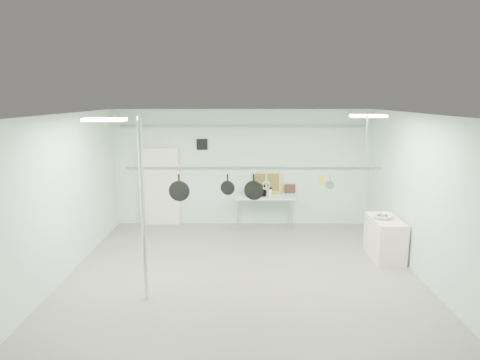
{
  "coord_description": "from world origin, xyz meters",
  "views": [
    {
      "loc": [
        -0.02,
        -7.64,
        3.51
      ],
      "look_at": [
        -0.05,
        1.0,
        1.83
      ],
      "focal_mm": 32.0,
      "sensor_mm": 36.0,
      "label": 1
    }
  ],
  "objects_px": {
    "microwave": "(256,190)",
    "skillet_right": "(254,187)",
    "skillet_mid": "(228,184)",
    "side_cabinet": "(385,238)",
    "pot_rack": "(253,167)",
    "skillet_left": "(179,188)",
    "chrome_pole": "(143,211)",
    "coffee_canister": "(269,192)",
    "prep_table": "(264,198)",
    "fruit_bowl": "(382,216)"
  },
  "relations": [
    {
      "from": "microwave",
      "to": "skillet_right",
      "type": "distance_m",
      "value": 3.4
    },
    {
      "from": "prep_table",
      "to": "skillet_mid",
      "type": "distance_m",
      "value": 3.58
    },
    {
      "from": "prep_table",
      "to": "skillet_left",
      "type": "distance_m",
      "value": 3.89
    },
    {
      "from": "fruit_bowl",
      "to": "skillet_mid",
      "type": "bearing_deg",
      "value": -162.02
    },
    {
      "from": "pot_rack",
      "to": "coffee_canister",
      "type": "bearing_deg",
      "value": 81.0
    },
    {
      "from": "prep_table",
      "to": "chrome_pole",
      "type": "bearing_deg",
      "value": -118.71
    },
    {
      "from": "side_cabinet",
      "to": "skillet_left",
      "type": "bearing_deg",
      "value": -165.83
    },
    {
      "from": "fruit_bowl",
      "to": "skillet_right",
      "type": "xyz_separation_m",
      "value": [
        -2.85,
        -1.09,
        0.88
      ]
    },
    {
      "from": "pot_rack",
      "to": "skillet_left",
      "type": "bearing_deg",
      "value": 180.0
    },
    {
      "from": "side_cabinet",
      "to": "microwave",
      "type": "distance_m",
      "value": 3.6
    },
    {
      "from": "skillet_right",
      "to": "chrome_pole",
      "type": "bearing_deg",
      "value": -138.92
    },
    {
      "from": "chrome_pole",
      "to": "microwave",
      "type": "bearing_deg",
      "value": 63.86
    },
    {
      "from": "pot_rack",
      "to": "skillet_mid",
      "type": "distance_m",
      "value": 0.59
    },
    {
      "from": "microwave",
      "to": "skillet_right",
      "type": "xyz_separation_m",
      "value": [
        -0.15,
        -3.3,
        0.79
      ]
    },
    {
      "from": "pot_rack",
      "to": "fruit_bowl",
      "type": "relative_size",
      "value": 11.43
    },
    {
      "from": "skillet_mid",
      "to": "coffee_canister",
      "type": "bearing_deg",
      "value": 85.83
    },
    {
      "from": "fruit_bowl",
      "to": "prep_table",
      "type": "bearing_deg",
      "value": 138.01
    },
    {
      "from": "skillet_mid",
      "to": "fruit_bowl",
      "type": "bearing_deg",
      "value": 30.76
    },
    {
      "from": "microwave",
      "to": "skillet_left",
      "type": "relative_size",
      "value": 0.94
    },
    {
      "from": "microwave",
      "to": "skillet_left",
      "type": "distance_m",
      "value": 3.74
    },
    {
      "from": "prep_table",
      "to": "skillet_right",
      "type": "height_order",
      "value": "skillet_right"
    },
    {
      "from": "coffee_canister",
      "to": "skillet_left",
      "type": "xyz_separation_m",
      "value": [
        -1.93,
        -3.31,
        0.82
      ]
    },
    {
      "from": "pot_rack",
      "to": "skillet_left",
      "type": "relative_size",
      "value": 8.98
    },
    {
      "from": "prep_table",
      "to": "pot_rack",
      "type": "xyz_separation_m",
      "value": [
        -0.4,
        -3.3,
        1.4
      ]
    },
    {
      "from": "chrome_pole",
      "to": "fruit_bowl",
      "type": "bearing_deg",
      "value": 22.64
    },
    {
      "from": "coffee_canister",
      "to": "prep_table",
      "type": "bearing_deg",
      "value": -174.46
    },
    {
      "from": "side_cabinet",
      "to": "skillet_mid",
      "type": "bearing_deg",
      "value": -162.24
    },
    {
      "from": "chrome_pole",
      "to": "pot_rack",
      "type": "distance_m",
      "value": 2.19
    },
    {
      "from": "skillet_mid",
      "to": "side_cabinet",
      "type": "bearing_deg",
      "value": 30.53
    },
    {
      "from": "chrome_pole",
      "to": "side_cabinet",
      "type": "xyz_separation_m",
      "value": [
        4.85,
        2.0,
        -1.15
      ]
    },
    {
      "from": "prep_table",
      "to": "coffee_canister",
      "type": "distance_m",
      "value": 0.21
    },
    {
      "from": "fruit_bowl",
      "to": "microwave",
      "type": "bearing_deg",
      "value": 140.59
    },
    {
      "from": "prep_table",
      "to": "coffee_canister",
      "type": "xyz_separation_m",
      "value": [
        0.12,
        0.01,
        0.16
      ]
    },
    {
      "from": "prep_table",
      "to": "skillet_left",
      "type": "bearing_deg",
      "value": -118.72
    },
    {
      "from": "skillet_mid",
      "to": "skillet_right",
      "type": "relative_size",
      "value": 0.75
    },
    {
      "from": "pot_rack",
      "to": "skillet_right",
      "type": "distance_m",
      "value": 0.4
    },
    {
      "from": "side_cabinet",
      "to": "coffee_canister",
      "type": "height_order",
      "value": "coffee_canister"
    },
    {
      "from": "side_cabinet",
      "to": "pot_rack",
      "type": "distance_m",
      "value": 3.62
    },
    {
      "from": "side_cabinet",
      "to": "pot_rack",
      "type": "relative_size",
      "value": 0.25
    },
    {
      "from": "side_cabinet",
      "to": "fruit_bowl",
      "type": "distance_m",
      "value": 0.51
    },
    {
      "from": "fruit_bowl",
      "to": "skillet_right",
      "type": "bearing_deg",
      "value": -159.14
    },
    {
      "from": "coffee_canister",
      "to": "skillet_right",
      "type": "relative_size",
      "value": 0.35
    },
    {
      "from": "pot_rack",
      "to": "microwave",
      "type": "height_order",
      "value": "pot_rack"
    },
    {
      "from": "chrome_pole",
      "to": "skillet_left",
      "type": "height_order",
      "value": "chrome_pole"
    },
    {
      "from": "coffee_canister",
      "to": "chrome_pole",
      "type": "bearing_deg",
      "value": -119.93
    },
    {
      "from": "chrome_pole",
      "to": "fruit_bowl",
      "type": "height_order",
      "value": "chrome_pole"
    },
    {
      "from": "pot_rack",
      "to": "coffee_canister",
      "type": "distance_m",
      "value": 3.57
    },
    {
      "from": "microwave",
      "to": "skillet_left",
      "type": "xyz_separation_m",
      "value": [
        -1.57,
        -3.3,
        0.77
      ]
    },
    {
      "from": "skillet_left",
      "to": "skillet_mid",
      "type": "bearing_deg",
      "value": 2.87
    },
    {
      "from": "pot_rack",
      "to": "skillet_left",
      "type": "xyz_separation_m",
      "value": [
        -1.41,
        0.0,
        -0.41
      ]
    }
  ]
}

